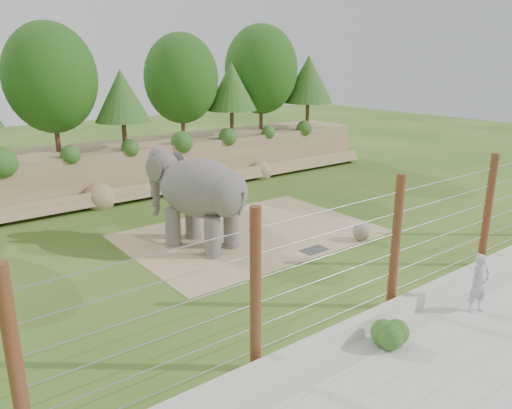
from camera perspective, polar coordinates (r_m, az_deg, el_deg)
ground at (r=18.25m, az=3.85°, el=-6.25°), size 90.00×90.00×0.00m
back_embankment at (r=28.03m, az=-12.62°, el=9.83°), size 30.00×5.52×8.77m
dirt_patch at (r=20.70m, az=-0.59°, el=-3.35°), size 10.00×7.00×0.02m
drain_grate at (r=19.08m, az=6.69°, el=-5.17°), size 1.00×0.60×0.03m
elephant at (r=18.91m, az=-6.28°, el=0.33°), size 3.30×4.85×3.62m
stone_ball at (r=20.28m, az=11.95°, el=-3.07°), size 0.70×0.70×0.70m
retaining_wall at (r=15.12m, az=16.68°, el=-10.97°), size 26.00×0.35×0.50m
walkway at (r=14.35m, az=23.22°, el=-14.39°), size 26.00×4.00×0.01m
barrier_fence at (r=14.69m, az=15.67°, el=-4.25°), size 20.26×0.26×4.00m
walkway_shrub at (r=13.42m, az=15.09°, el=-13.91°), size 0.75×0.75×0.75m
zookeeper at (r=15.66m, az=24.16°, el=-8.22°), size 0.73×0.59×1.75m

